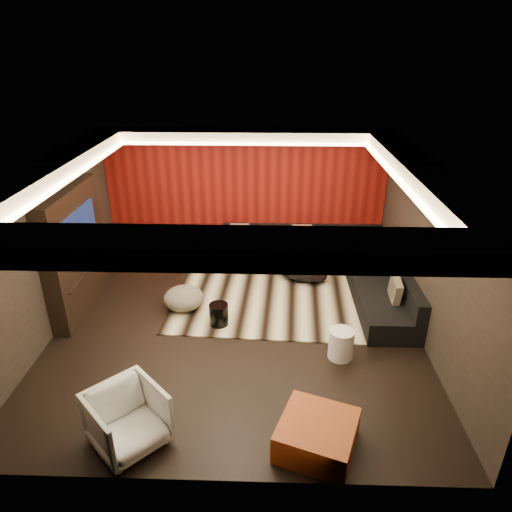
{
  "coord_description": "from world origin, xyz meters",
  "views": [
    {
      "loc": [
        0.53,
        -6.47,
        4.4
      ],
      "look_at": [
        0.3,
        0.6,
        1.05
      ],
      "focal_mm": 32.0,
      "sensor_mm": 36.0,
      "label": 1
    }
  ],
  "objects_px": {
    "armchair": "(127,419)",
    "orange_ottoman": "(317,435)",
    "coffee_table": "(302,275)",
    "sectional_sofa": "(328,265)",
    "drum_stool": "(219,314)",
    "white_side_table": "(341,344)"
  },
  "relations": [
    {
      "from": "armchair",
      "to": "orange_ottoman",
      "type": "bearing_deg",
      "value": -44.45
    },
    {
      "from": "orange_ottoman",
      "to": "drum_stool",
      "type": "bearing_deg",
      "value": 119.36
    },
    {
      "from": "coffee_table",
      "to": "white_side_table",
      "type": "xyz_separation_m",
      "value": [
        0.45,
        -2.48,
        0.13
      ]
    },
    {
      "from": "drum_stool",
      "to": "armchair",
      "type": "relative_size",
      "value": 0.46
    },
    {
      "from": "sectional_sofa",
      "to": "coffee_table",
      "type": "bearing_deg",
      "value": -165.15
    },
    {
      "from": "coffee_table",
      "to": "armchair",
      "type": "xyz_separation_m",
      "value": [
        -2.3,
        -4.22,
        0.26
      ]
    },
    {
      "from": "coffee_table",
      "to": "orange_ottoman",
      "type": "height_order",
      "value": "orange_ottoman"
    },
    {
      "from": "coffee_table",
      "to": "drum_stool",
      "type": "xyz_separation_m",
      "value": [
        -1.5,
        -1.67,
        0.1
      ]
    },
    {
      "from": "coffee_table",
      "to": "sectional_sofa",
      "type": "xyz_separation_m",
      "value": [
        0.55,
        0.14,
        0.15
      ]
    },
    {
      "from": "orange_ottoman",
      "to": "armchair",
      "type": "height_order",
      "value": "armchair"
    },
    {
      "from": "coffee_table",
      "to": "orange_ottoman",
      "type": "distance_m",
      "value": 4.22
    },
    {
      "from": "drum_stool",
      "to": "coffee_table",
      "type": "bearing_deg",
      "value": 48.12
    },
    {
      "from": "armchair",
      "to": "white_side_table",
      "type": "bearing_deg",
      "value": -12.17
    },
    {
      "from": "coffee_table",
      "to": "armchair",
      "type": "relative_size",
      "value": 1.28
    },
    {
      "from": "sectional_sofa",
      "to": "white_side_table",
      "type": "bearing_deg",
      "value": -92.17
    },
    {
      "from": "coffee_table",
      "to": "sectional_sofa",
      "type": "relative_size",
      "value": 0.29
    },
    {
      "from": "drum_stool",
      "to": "white_side_table",
      "type": "bearing_deg",
      "value": -22.58
    },
    {
      "from": "orange_ottoman",
      "to": "sectional_sofa",
      "type": "height_order",
      "value": "sectional_sofa"
    },
    {
      "from": "coffee_table",
      "to": "sectional_sofa",
      "type": "distance_m",
      "value": 0.59
    },
    {
      "from": "drum_stool",
      "to": "armchair",
      "type": "height_order",
      "value": "armchair"
    },
    {
      "from": "drum_stool",
      "to": "armchair",
      "type": "xyz_separation_m",
      "value": [
        -0.8,
        -2.55,
        0.16
      ]
    },
    {
      "from": "drum_stool",
      "to": "sectional_sofa",
      "type": "distance_m",
      "value": 2.74
    }
  ]
}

